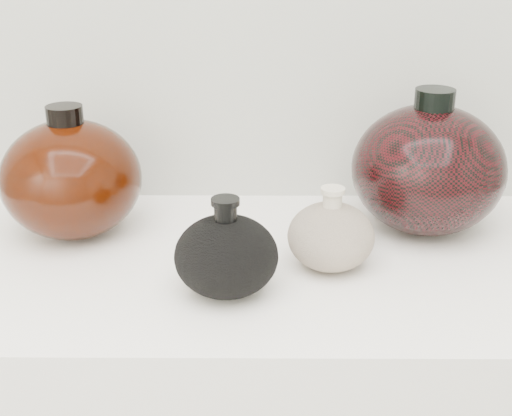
{
  "coord_description": "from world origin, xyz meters",
  "views": [
    {
      "loc": [
        0.03,
        0.02,
        1.37
      ],
      "look_at": [
        0.02,
        0.92,
        0.99
      ],
      "focal_mm": 50.0,
      "sensor_mm": 36.0,
      "label": 1
    }
  ],
  "objects_px": {
    "black_gourd_vase": "(226,255)",
    "left_round_pot": "(71,178)",
    "cream_gourd_vase": "(331,236)",
    "right_round_pot": "(428,169)"
  },
  "relations": [
    {
      "from": "right_round_pot",
      "to": "black_gourd_vase",
      "type": "bearing_deg",
      "value": -145.69
    },
    {
      "from": "left_round_pot",
      "to": "right_round_pot",
      "type": "xyz_separation_m",
      "value": [
        0.55,
        0.02,
        0.01
      ]
    },
    {
      "from": "black_gourd_vase",
      "to": "cream_gourd_vase",
      "type": "bearing_deg",
      "value": 27.13
    },
    {
      "from": "black_gourd_vase",
      "to": "right_round_pot",
      "type": "height_order",
      "value": "right_round_pot"
    },
    {
      "from": "black_gourd_vase",
      "to": "left_round_pot",
      "type": "height_order",
      "value": "left_round_pot"
    },
    {
      "from": "cream_gourd_vase",
      "to": "right_round_pot",
      "type": "bearing_deg",
      "value": 39.86
    },
    {
      "from": "right_round_pot",
      "to": "cream_gourd_vase",
      "type": "bearing_deg",
      "value": -140.14
    },
    {
      "from": "black_gourd_vase",
      "to": "left_round_pot",
      "type": "distance_m",
      "value": 0.31
    },
    {
      "from": "cream_gourd_vase",
      "to": "left_round_pot",
      "type": "xyz_separation_m",
      "value": [
        -0.39,
        0.11,
        0.04
      ]
    },
    {
      "from": "black_gourd_vase",
      "to": "cream_gourd_vase",
      "type": "height_order",
      "value": "black_gourd_vase"
    }
  ]
}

